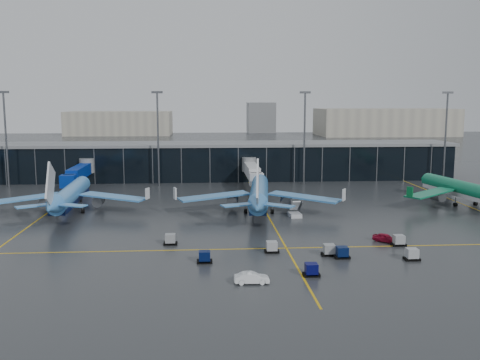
{
  "coord_description": "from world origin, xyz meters",
  "views": [
    {
      "loc": [
        -2.83,
        -95.5,
        22.75
      ],
      "look_at": [
        5.0,
        18.0,
        6.0
      ],
      "focal_mm": 40.0,
      "sensor_mm": 36.0,
      "label": 1
    }
  ],
  "objects": [
    {
      "name": "jet_bridges",
      "position": [
        -35.0,
        42.99,
        4.55
      ],
      "size": [
        94.0,
        27.5,
        7.2
      ],
      "color": "#595B60",
      "rests_on": "ground"
    },
    {
      "name": "baggage_carts",
      "position": [
        11.99,
        -19.6,
        0.76
      ],
      "size": [
        38.56,
        18.51,
        1.7
      ],
      "color": "black",
      "rests_on": "ground"
    },
    {
      "name": "service_van_red",
      "position": [
        26.7,
        -12.41,
        0.69
      ],
      "size": [
        4.09,
        3.97,
        1.39
      ],
      "primitive_type": "imported",
      "rotation": [
        0.0,
        0.0,
        0.82
      ],
      "color": "maroon",
      "rests_on": "ground"
    },
    {
      "name": "taxi_lines",
      "position": [
        10.0,
        10.61,
        0.01
      ],
      "size": [
        220.0,
        120.0,
        0.02
      ],
      "color": "gold",
      "rests_on": "ground"
    },
    {
      "name": "distant_hangars",
      "position": [
        49.94,
        270.08,
        8.79
      ],
      "size": [
        260.0,
        71.0,
        22.0
      ],
      "color": "#B2AD99",
      "rests_on": "ground"
    },
    {
      "name": "airliner_klm_near",
      "position": [
        8.68,
        13.39,
        6.14
      ],
      "size": [
        39.6,
        43.85,
        12.27
      ],
      "primitive_type": null,
      "rotation": [
        0.0,
        0.0,
        -0.12
      ],
      "color": "#3C80C4",
      "rests_on": "ground"
    },
    {
      "name": "terminal_pier",
      "position": [
        0.0,
        62.0,
        5.42
      ],
      "size": [
        142.0,
        17.0,
        10.7
      ],
      "color": "black",
      "rests_on": "ground"
    },
    {
      "name": "flood_masts",
      "position": [
        5.0,
        50.0,
        13.81
      ],
      "size": [
        203.0,
        0.5,
        25.5
      ],
      "color": "#595B60",
      "rests_on": "ground"
    },
    {
      "name": "ground",
      "position": [
        0.0,
        0.0,
        0.0
      ],
      "size": [
        600.0,
        600.0,
        0.0
      ],
      "primitive_type": "plane",
      "color": "#282B2D",
      "rests_on": "ground"
    },
    {
      "name": "service_van_white",
      "position": [
        3.11,
        -30.98,
        0.73
      ],
      "size": [
        4.43,
        1.55,
        1.46
      ],
      "primitive_type": "imported",
      "rotation": [
        0.0,
        0.0,
        1.57
      ],
      "color": "white",
      "rests_on": "ground"
    },
    {
      "name": "airliner_arkefly",
      "position": [
        -30.4,
        15.83,
        5.86
      ],
      "size": [
        35.29,
        39.72,
        11.73
      ],
      "primitive_type": null,
      "rotation": [
        0.0,
        0.0,
        0.05
      ],
      "color": "#428EDA",
      "rests_on": "ground"
    },
    {
      "name": "mobile_airstair",
      "position": [
        15.23,
        7.57,
        0.77
      ],
      "size": [
        2.43,
        3.36,
        3.45
      ],
      "rotation": [
        0.0,
        0.0,
        0.07
      ],
      "color": "silver",
      "rests_on": "ground"
    },
    {
      "name": "airliner_aer_lingus",
      "position": [
        54.32,
        17.87,
        5.64
      ],
      "size": [
        37.32,
        41.07,
        11.27
      ],
      "primitive_type": null,
      "rotation": [
        0.0,
        0.0,
        0.15
      ],
      "color": "#0D734C",
      "rests_on": "ground"
    }
  ]
}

